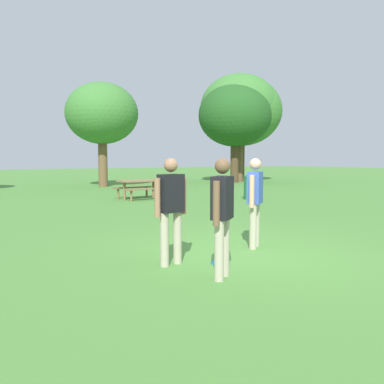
% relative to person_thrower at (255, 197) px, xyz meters
% --- Properties ---
extents(ground_plane, '(120.00, 120.00, 0.00)m').
position_rel_person_thrower_xyz_m(ground_plane, '(-0.44, -0.19, -0.94)').
color(ground_plane, '#4C8438').
extents(person_thrower, '(0.50, 0.41, 1.64)m').
position_rel_person_thrower_xyz_m(person_thrower, '(0.00, 0.00, 0.00)').
color(person_thrower, '#B7AD93').
rests_on(person_thrower, ground).
extents(person_catcher, '(0.50, 0.41, 1.64)m').
position_rel_person_thrower_xyz_m(person_catcher, '(-1.62, -1.24, 0.00)').
color(person_catcher, '#B7AD93').
rests_on(person_catcher, ground).
extents(person_bystander, '(0.60, 0.29, 1.64)m').
position_rel_person_thrower_xyz_m(person_bystander, '(-1.89, -0.27, 0.00)').
color(person_bystander, '#B7AD93').
rests_on(person_bystander, ground).
extents(frisbee, '(0.29, 0.29, 0.03)m').
position_rel_person_thrower_xyz_m(frisbee, '(-1.19, -0.60, -0.93)').
color(frisbee, '#2D9EDB').
rests_on(frisbee, ground).
extents(picnic_table_far, '(1.81, 1.55, 0.77)m').
position_rel_person_thrower_xyz_m(picnic_table_far, '(1.82, 9.33, -0.38)').
color(picnic_table_far, olive).
rests_on(picnic_table_far, ground).
extents(trash_can_beside_table, '(0.59, 0.59, 0.96)m').
position_rel_person_thrower_xyz_m(trash_can_beside_table, '(5.61, 6.89, -0.46)').
color(trash_can_beside_table, '#1E663D').
rests_on(trash_can_beside_table, ground).
extents(tree_broad_center, '(4.16, 4.16, 6.01)m').
position_rel_person_thrower_xyz_m(tree_broad_center, '(2.96, 17.11, 3.27)').
color(tree_broad_center, brown).
rests_on(tree_broad_center, ground).
extents(tree_far_right, '(4.95, 4.95, 6.66)m').
position_rel_person_thrower_xyz_m(tree_far_right, '(12.01, 16.39, 3.59)').
color(tree_far_right, '#4C3823').
rests_on(tree_far_right, ground).
extents(tree_slender_mid, '(5.50, 5.50, 7.56)m').
position_rel_person_thrower_xyz_m(tree_slender_mid, '(12.99, 17.16, 4.26)').
color(tree_slender_mid, brown).
rests_on(tree_slender_mid, ground).
extents(tree_back_left, '(5.82, 5.82, 7.48)m').
position_rel_person_thrower_xyz_m(tree_back_left, '(13.28, 17.36, 4.04)').
color(tree_back_left, '#4C3823').
rests_on(tree_back_left, ground).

